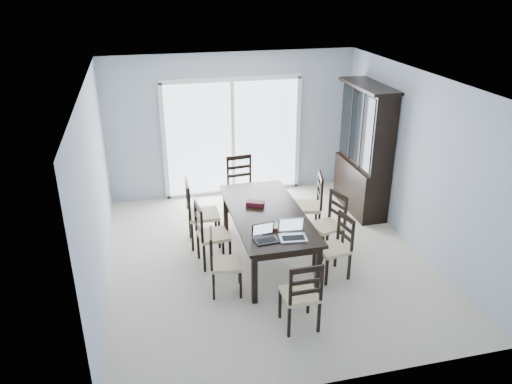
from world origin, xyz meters
TOP-DOWN VIEW (x-y plane):
  - floor at (0.00, 0.00)m, footprint 5.00×5.00m
  - ceiling at (0.00, 0.00)m, footprint 5.00×5.00m
  - back_wall at (0.00, 2.50)m, footprint 4.50×0.02m
  - wall_left at (-2.25, 0.00)m, footprint 0.02×5.00m
  - wall_right at (2.25, 0.00)m, footprint 0.02×5.00m
  - balcony at (0.00, 3.50)m, footprint 4.50×2.00m
  - railing at (0.00, 4.50)m, footprint 4.50×0.06m
  - dining_table at (0.00, 0.00)m, footprint 1.00×2.20m
  - china_hutch at (2.02, 1.25)m, footprint 0.50×1.38m
  - sliding_door at (0.00, 2.48)m, footprint 2.52×0.05m
  - chair_left_near at (-0.80, -0.66)m, footprint 0.44×0.43m
  - chair_left_mid at (-0.86, 0.05)m, footprint 0.46×0.45m
  - chair_left_far at (-0.92, 0.67)m, footprint 0.47×0.46m
  - chair_right_near at (0.83, -0.64)m, footprint 0.45×0.44m
  - chair_right_mid at (0.98, -0.01)m, footprint 0.50×0.50m
  - chair_right_far at (0.88, 0.57)m, footprint 0.54×0.53m
  - chair_end_near at (-0.01, -1.64)m, footprint 0.40×0.41m
  - chair_end_far at (-0.05, 1.55)m, footprint 0.48×0.50m
  - laptop_dark at (-0.22, -0.79)m, footprint 0.32×0.24m
  - laptop_silver at (0.13, -0.81)m, footprint 0.37×0.27m
  - book_stack at (-0.09, -0.48)m, footprint 0.26×0.20m
  - cell_phone at (-0.13, -0.85)m, footprint 0.12×0.06m
  - game_box at (-0.11, 0.25)m, footprint 0.29×0.22m
  - hot_tub at (-0.95, 3.55)m, footprint 1.92×1.72m

SIDE VIEW (x-z plane):
  - balcony at x=0.00m, z-range -0.10..0.00m
  - floor at x=0.00m, z-range 0.00..0.00m
  - hot_tub at x=-0.95m, z-range 0.00..0.99m
  - chair_left_near at x=-0.80m, z-range 0.03..1.04m
  - chair_right_near at x=0.83m, z-range 0.03..1.06m
  - railing at x=0.00m, z-range 0.00..1.10m
  - chair_end_near at x=-0.01m, z-range 0.03..1.09m
  - chair_right_mid at x=0.98m, z-range 0.03..1.09m
  - chair_left_mid at x=-0.86m, z-range 0.03..1.13m
  - chair_right_far at x=0.88m, z-range 0.03..1.21m
  - chair_end_far at x=-0.05m, z-range 0.03..1.22m
  - chair_left_far at x=-0.92m, z-range 0.03..1.23m
  - dining_table at x=0.00m, z-range 0.30..1.05m
  - cell_phone at x=-0.13m, z-range 0.75..0.76m
  - book_stack at x=-0.09m, z-range 0.75..0.79m
  - game_box at x=-0.11m, z-range 0.75..0.81m
  - laptop_dark at x=-0.22m, z-range 0.70..0.90m
  - laptop_silver at x=0.13m, z-range 0.69..0.92m
  - china_hutch at x=2.02m, z-range -0.03..2.17m
  - sliding_door at x=0.00m, z-range 0.00..2.18m
  - back_wall at x=0.00m, z-range 0.00..2.60m
  - wall_left at x=-2.25m, z-range 0.00..2.60m
  - wall_right at x=2.25m, z-range 0.00..2.60m
  - ceiling at x=0.00m, z-range 2.60..2.60m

